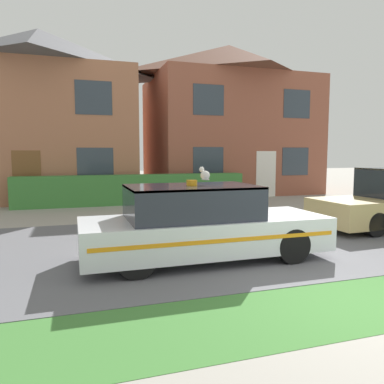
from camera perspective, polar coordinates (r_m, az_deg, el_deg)
ground_plane at (r=5.74m, az=25.87°, el=-14.88°), size 80.00×80.00×0.00m
road_strip at (r=8.82m, az=8.11°, el=-7.12°), size 28.00×6.13×0.01m
lawn_verge at (r=5.76m, az=25.66°, el=-14.76°), size 28.00×1.57×0.01m
garden_hedge at (r=14.90m, az=-8.72°, el=0.39°), size 8.97×0.72×1.16m
police_car at (r=6.94m, az=1.44°, el=-4.92°), size 4.54×1.65×1.49m
cat at (r=6.86m, az=1.89°, el=2.72°), size 0.21×0.29×0.25m
house_left at (r=18.75m, az=-22.02°, el=11.15°), size 8.22×7.10×7.55m
house_right at (r=19.95m, az=5.58°, el=11.13°), size 8.34×6.10×7.52m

